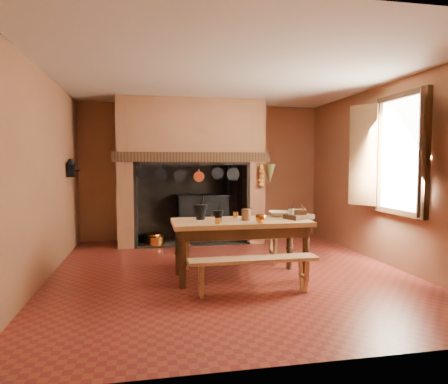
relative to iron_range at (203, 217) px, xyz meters
name	(u,v)px	position (x,y,z in m)	size (l,w,h in m)	color
floor	(229,271)	(0.04, -2.45, -0.48)	(5.50, 5.50, 0.00)	maroon
ceiling	(229,76)	(0.04, -2.45, 2.32)	(5.50, 5.50, 0.00)	silver
back_wall	(203,172)	(0.04, 0.30, 0.92)	(5.00, 0.02, 2.80)	brown
wall_left	(43,176)	(-2.46, -2.45, 0.92)	(0.02, 5.50, 2.80)	brown
wall_right	(387,174)	(2.54, -2.45, 0.92)	(0.02, 5.50, 2.80)	brown
wall_front	(303,185)	(0.04, -5.20, 0.92)	(5.00, 0.02, 2.80)	brown
chimney_breast	(191,151)	(-0.26, -0.14, 1.33)	(2.95, 0.96, 2.80)	brown
iron_range	(203,217)	(0.00, 0.00, 0.00)	(1.12, 0.55, 1.60)	black
hearth_pans	(153,239)	(-1.01, -0.23, -0.39)	(0.51, 0.62, 0.20)	#C17B2C
hanging_pans	(192,175)	(-0.30, -0.64, 0.88)	(1.92, 0.29, 0.27)	black
onion_string	(261,176)	(1.04, -0.66, 0.85)	(0.12, 0.10, 0.46)	#A9571F
herb_bunch	(270,173)	(1.22, -0.66, 0.90)	(0.20, 0.20, 0.35)	#535C2B
window	(394,154)	(2.39, -2.85, 1.22)	(0.39, 1.75, 1.76)	white
wall_coffee_mill	(71,167)	(-2.38, -0.90, 1.03)	(0.23, 0.16, 0.31)	black
work_table	(241,229)	(0.13, -2.80, 0.19)	(1.85, 0.82, 0.80)	tan
bench_front	(254,267)	(0.13, -3.49, -0.15)	(1.57, 0.27, 0.44)	tan
bench_back	(231,244)	(0.13, -2.16, -0.14)	(1.65, 0.29, 0.47)	tan
mortar_large	(200,211)	(-0.40, -2.64, 0.43)	(0.21, 0.21, 0.35)	black
mortar_small	(218,215)	(-0.19, -2.89, 0.40)	(0.15, 0.15, 0.25)	black
coffee_grinder	(246,215)	(0.21, -2.75, 0.38)	(0.15, 0.13, 0.17)	#321F10
brass_mug_a	(218,221)	(-0.24, -3.09, 0.36)	(0.07, 0.07, 0.08)	#C17B2C
brass_mug_b	(236,215)	(0.12, -2.54, 0.36)	(0.08, 0.08, 0.08)	#C17B2C
mixing_bowl	(279,214)	(0.77, -2.53, 0.35)	(0.30, 0.30, 0.07)	#C3B896
stoneware_crock	(246,215)	(0.20, -2.84, 0.39)	(0.12, 0.12, 0.15)	brown
glass_jar	(291,214)	(0.84, -2.84, 0.39)	(0.08, 0.08, 0.14)	beige
wicker_basket	(298,213)	(0.95, -2.79, 0.39)	(0.26, 0.22, 0.22)	#533618
wooden_tray	(299,217)	(0.95, -2.83, 0.35)	(0.36, 0.26, 0.06)	#321F10
brass_cup	(261,219)	(0.32, -3.11, 0.37)	(0.14, 0.14, 0.11)	#C17B2C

